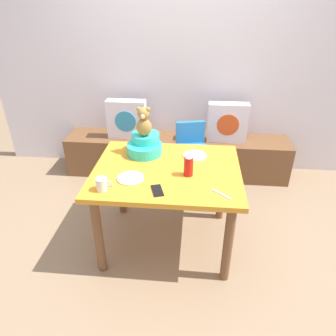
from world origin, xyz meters
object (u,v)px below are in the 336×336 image
(pillow_floral_right, at_px, (227,123))
(dining_table, at_px, (167,181))
(cell_phone, at_px, (157,190))
(pillow_floral_left, at_px, (127,119))
(dinner_plate_near, at_px, (131,178))
(book_stack, at_px, (186,136))
(highchair, at_px, (192,151))
(ketchup_bottle, at_px, (189,165))
(dinner_plate_far, at_px, (195,155))
(teddy_bear, at_px, (144,122))
(infant_seat_teal, at_px, (145,145))
(coffee_mug, at_px, (102,184))

(pillow_floral_right, height_order, dining_table, pillow_floral_right)
(dining_table, relative_size, cell_phone, 7.97)
(pillow_floral_left, xyz_separation_m, pillow_floral_right, (1.14, 0.00, 0.00))
(pillow_floral_left, distance_m, dinner_plate_near, 1.41)
(book_stack, height_order, highchair, highchair)
(book_stack, bearing_deg, ketchup_bottle, -87.00)
(pillow_floral_left, xyz_separation_m, dinner_plate_far, (0.79, -0.96, 0.07))
(pillow_floral_right, xyz_separation_m, teddy_bear, (-0.78, -0.93, 0.34))
(ketchup_bottle, height_order, dinner_plate_near, ketchup_bottle)
(dinner_plate_far, distance_m, cell_phone, 0.61)
(ketchup_bottle, relative_size, cell_phone, 1.28)
(highchair, height_order, teddy_bear, teddy_bear)
(book_stack, relative_size, dinner_plate_near, 1.00)
(highchair, height_order, infant_seat_teal, infant_seat_teal)
(infant_seat_teal, relative_size, ketchup_bottle, 1.78)
(pillow_floral_left, xyz_separation_m, ketchup_bottle, (0.75, -1.28, 0.15))
(pillow_floral_left, relative_size, book_stack, 2.20)
(highchair, relative_size, dinner_plate_near, 3.95)
(pillow_floral_left, xyz_separation_m, dining_table, (0.58, -1.20, -0.05))
(infant_seat_teal, bearing_deg, coffee_mug, -108.69)
(highchair, bearing_deg, cell_phone, -101.53)
(pillow_floral_left, relative_size, cell_phone, 3.06)
(dining_table, distance_m, coffee_mug, 0.56)
(book_stack, xyz_separation_m, dinner_plate_near, (-0.36, -1.39, 0.25))
(highchair, height_order, coffee_mug, coffee_mug)
(teddy_bear, bearing_deg, pillow_floral_right, 50.27)
(dinner_plate_far, bearing_deg, dining_table, -132.32)
(pillow_floral_right, xyz_separation_m, infant_seat_teal, (-0.78, -0.93, 0.13))
(book_stack, xyz_separation_m, coffee_mug, (-0.52, -1.56, 0.29))
(pillow_floral_right, bearing_deg, teddy_bear, -129.73)
(pillow_floral_left, height_order, dinner_plate_far, pillow_floral_left)
(dining_table, height_order, dinner_plate_far, dinner_plate_far)
(highchair, xyz_separation_m, infant_seat_teal, (-0.40, -0.52, 0.29))
(pillow_floral_right, height_order, book_stack, pillow_floral_right)
(pillow_floral_left, distance_m, dining_table, 1.33)
(highchair, relative_size, coffee_mug, 6.58)
(highchair, relative_size, infant_seat_teal, 2.39)
(highchair, relative_size, cell_phone, 5.49)
(pillow_floral_left, xyz_separation_m, teddy_bear, (0.36, -0.93, 0.34))
(pillow_floral_left, height_order, ketchup_bottle, ketchup_bottle)
(dinner_plate_far, xyz_separation_m, cell_phone, (-0.25, -0.55, -0.00))
(dining_table, xyz_separation_m, highchair, (0.19, 0.78, -0.11))
(infant_seat_teal, relative_size, dinner_plate_far, 1.65)
(pillow_floral_right, relative_size, cell_phone, 3.06)
(pillow_floral_right, bearing_deg, ketchup_bottle, -107.07)
(pillow_floral_left, height_order, dinner_plate_near, pillow_floral_left)
(pillow_floral_left, distance_m, highchair, 0.88)
(infant_seat_teal, bearing_deg, dining_table, -50.88)
(book_stack, relative_size, teddy_bear, 0.80)
(pillow_floral_right, relative_size, ketchup_bottle, 2.38)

